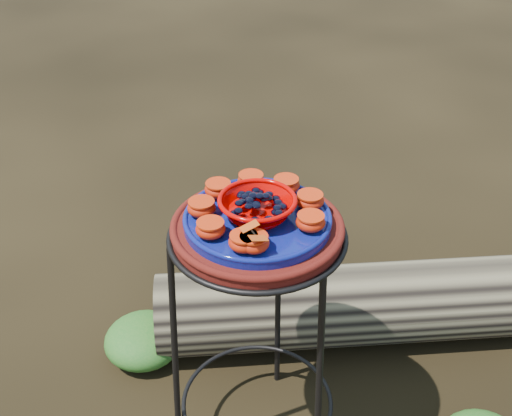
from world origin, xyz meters
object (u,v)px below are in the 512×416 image
(terracotta_saucer, at_px, (257,230))
(plant_stand, at_px, (257,348))
(driftwood_log, at_px, (377,303))
(red_bowl, at_px, (257,208))
(cobalt_plate, at_px, (257,220))

(terracotta_saucer, bearing_deg, plant_stand, 0.00)
(plant_stand, bearing_deg, driftwood_log, 62.73)
(plant_stand, distance_m, red_bowl, 0.42)
(terracotta_saucer, xyz_separation_m, driftwood_log, (0.26, 0.50, -0.58))
(plant_stand, relative_size, driftwood_log, 0.49)
(terracotta_saucer, relative_size, driftwood_log, 0.27)
(plant_stand, height_order, driftwood_log, plant_stand)
(red_bowl, xyz_separation_m, driftwood_log, (0.26, 0.50, -0.64))
(plant_stand, xyz_separation_m, red_bowl, (0.00, 0.00, 0.42))
(plant_stand, height_order, cobalt_plate, cobalt_plate)
(plant_stand, height_order, terracotta_saucer, terracotta_saucer)
(cobalt_plate, relative_size, red_bowl, 2.00)
(cobalt_plate, distance_m, driftwood_log, 0.83)
(cobalt_plate, height_order, driftwood_log, cobalt_plate)
(terracotta_saucer, distance_m, cobalt_plate, 0.03)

